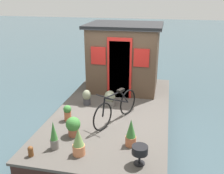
{
  "coord_description": "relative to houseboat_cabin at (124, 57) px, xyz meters",
  "views": [
    {
      "loc": [
        -6.27,
        -1.3,
        3.49
      ],
      "look_at": [
        -0.2,
        0.0,
        1.19
      ],
      "focal_mm": 41.33,
      "sensor_mm": 36.0,
      "label": 1
    }
  ],
  "objects": [
    {
      "name": "charcoal_grill",
      "position": [
        -3.92,
        -0.96,
        -0.78
      ],
      "size": [
        0.3,
        0.3,
        0.38
      ],
      "color": "black",
      "rests_on": "houseboat_deck"
    },
    {
      "name": "ground_plane",
      "position": [
        -1.66,
        0.0,
        -1.54
      ],
      "size": [
        60.0,
        60.0,
        0.0
      ],
      "primitive_type": "plane",
      "color": "#384C54"
    },
    {
      "name": "potted_plant_rosemary",
      "position": [
        -2.56,
        0.97,
        -0.84
      ],
      "size": [
        0.2,
        0.2,
        0.4
      ],
      "color": "#B2603D",
      "rests_on": "houseboat_deck"
    },
    {
      "name": "potted_plant_sage",
      "position": [
        -3.78,
        0.78,
        -0.76
      ],
      "size": [
        0.17,
        0.17,
        0.61
      ],
      "color": "slate",
      "rests_on": "houseboat_deck"
    },
    {
      "name": "houseboat_deck",
      "position": [
        -1.66,
        0.0,
        -1.3
      ],
      "size": [
        5.54,
        2.95,
        0.49
      ],
      "color": "#4C4742",
      "rests_on": "ground_plane"
    },
    {
      "name": "potted_plant_ivy",
      "position": [
        -3.34,
        -0.71,
        -0.77
      ],
      "size": [
        0.23,
        0.23,
        0.6
      ],
      "color": "#B2603D",
      "rests_on": "houseboat_deck"
    },
    {
      "name": "mooring_bollard",
      "position": [
        -4.12,
        1.13,
        -0.94
      ],
      "size": [
        0.11,
        0.11,
        0.22
      ],
      "color": "brown",
      "rests_on": "houseboat_deck"
    },
    {
      "name": "bicycle",
      "position": [
        -2.38,
        -0.21,
        -0.68
      ],
      "size": [
        1.56,
        0.79,
        0.81
      ],
      "color": "black",
      "rests_on": "houseboat_deck"
    },
    {
      "name": "potted_plant_geranium",
      "position": [
        -1.47,
        0.15,
        -0.84
      ],
      "size": [
        0.3,
        0.3,
        0.43
      ],
      "color": "slate",
      "rests_on": "houseboat_deck"
    },
    {
      "name": "houseboat_cabin",
      "position": [
        0.0,
        0.0,
        0.0
      ],
      "size": [
        1.85,
        2.29,
        2.09
      ],
      "color": "#4C3828",
      "rests_on": "houseboat_deck"
    },
    {
      "name": "potted_plant_succulent",
      "position": [
        -3.22,
        0.58,
        -0.82
      ],
      "size": [
        0.32,
        0.32,
        0.44
      ],
      "color": "#935138",
      "rests_on": "houseboat_deck"
    },
    {
      "name": "potted_plant_fern",
      "position": [
        -3.88,
        0.23,
        -0.78
      ],
      "size": [
        0.25,
        0.25,
        0.57
      ],
      "color": "#C6754C",
      "rests_on": "houseboat_deck"
    },
    {
      "name": "potted_plant_basil",
      "position": [
        -1.56,
        0.79,
        -0.83
      ],
      "size": [
        0.24,
        0.24,
        0.44
      ],
      "color": "#38383D",
      "rests_on": "houseboat_deck"
    }
  ]
}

